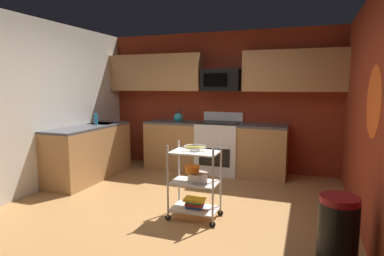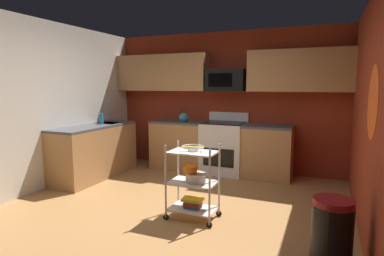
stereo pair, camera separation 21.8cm
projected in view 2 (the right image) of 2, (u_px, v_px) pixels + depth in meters
name	position (u px, v px, depth m)	size (l,w,h in m)	color
floor	(167.00, 214.00, 4.05)	(4.40, 4.80, 0.04)	#A87542
wall_back	(225.00, 101.00, 6.09)	(4.52, 0.06, 2.60)	maroon
wall_left	(32.00, 106.00, 4.74)	(0.06, 4.80, 2.60)	silver
wall_right	(375.00, 118.00, 3.02)	(0.06, 4.80, 2.60)	maroon
wall_flower_decal	(373.00, 102.00, 2.98)	(0.71, 0.71, 0.00)	#E5591E
counter_run	(171.00, 149.00, 5.78)	(3.51, 2.29, 0.92)	#B27F4C
oven_range	(224.00, 147.00, 5.87)	(0.76, 0.65, 1.10)	white
upper_cabinets	(221.00, 72.00, 5.85)	(4.40, 0.33, 0.70)	#B27F4C
microwave	(226.00, 80.00, 5.80)	(0.70, 0.39, 0.40)	black
rolling_cart	(193.00, 182.00, 3.84)	(0.62, 0.37, 0.91)	silver
fruit_bowl	(193.00, 148.00, 3.78)	(0.27, 0.27, 0.07)	silver
mixing_bowl_large	(196.00, 177.00, 3.81)	(0.25, 0.25, 0.11)	silver
mixing_bowl_small	(190.00, 169.00, 3.80)	(0.18, 0.18, 0.08)	orange
book_stack	(193.00, 203.00, 3.87)	(0.26, 0.19, 0.12)	#1E4C8C
kettle	(184.00, 117.00, 6.11)	(0.21, 0.18, 0.26)	teal
dish_soap_bottle	(102.00, 119.00, 5.66)	(0.06, 0.06, 0.20)	#2D8CBF
trash_can	(332.00, 236.00, 2.72)	(0.34, 0.42, 0.66)	black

